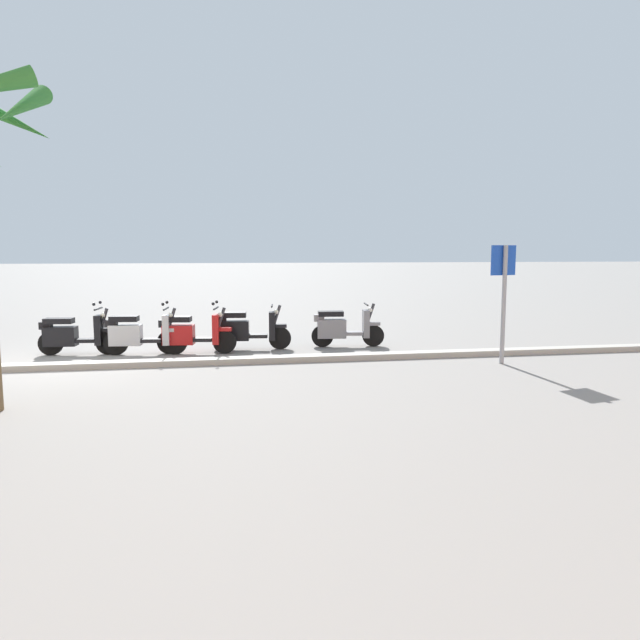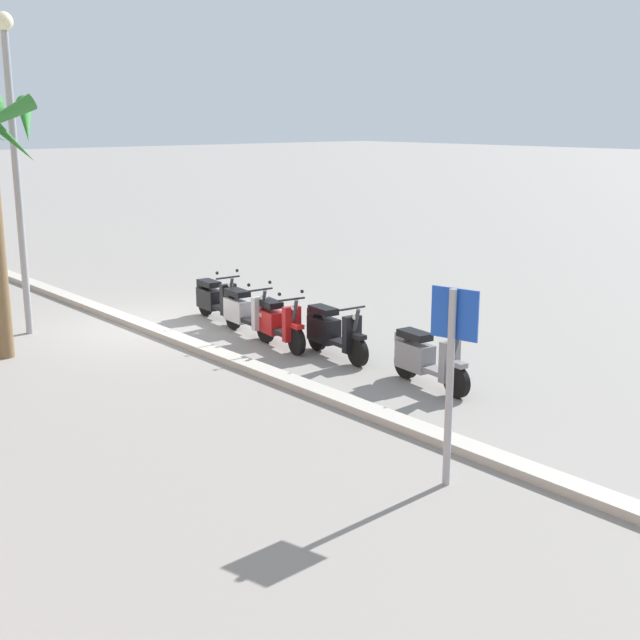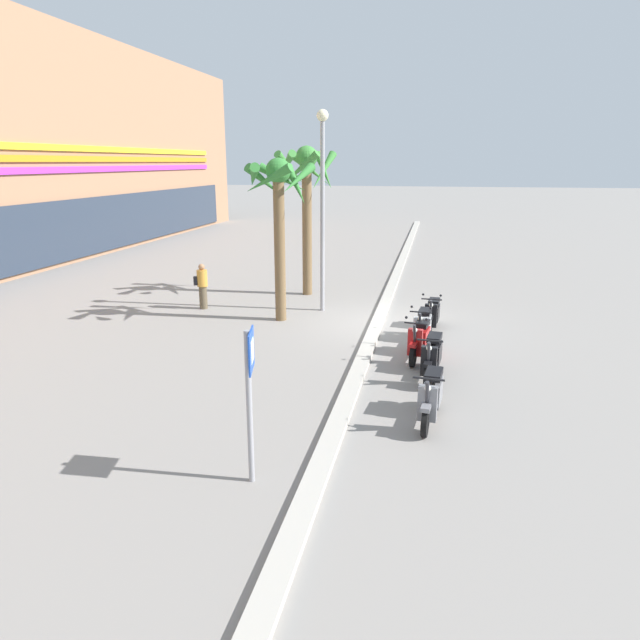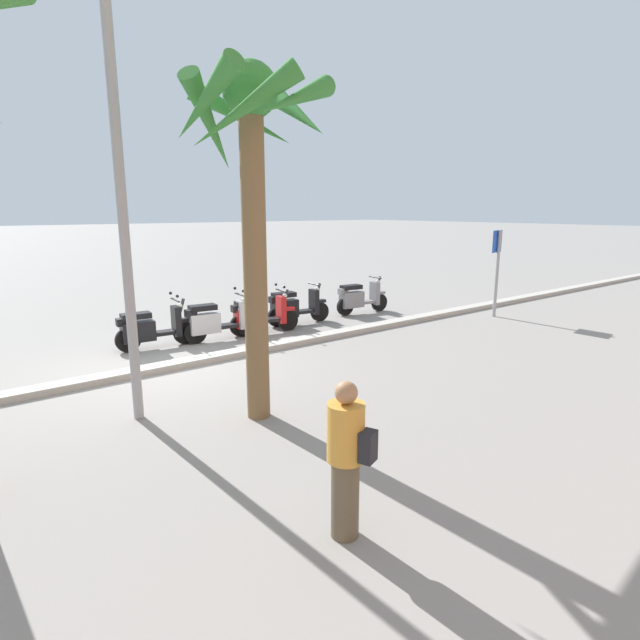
{
  "view_description": "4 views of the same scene",
  "coord_description": "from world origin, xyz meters",
  "px_view_note": "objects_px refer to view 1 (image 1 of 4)",
  "views": [
    {
      "loc": [
        -3.44,
        12.03,
        2.29
      ],
      "look_at": [
        -5.01,
        3.08,
        1.2
      ],
      "focal_mm": 32.5,
      "sensor_mm": 36.0,
      "label": 1
    },
    {
      "loc": [
        -15.19,
        8.41,
        4.3
      ],
      "look_at": [
        -5.67,
        0.29,
        1.25
      ],
      "focal_mm": 46.87,
      "sensor_mm": 36.0,
      "label": 2
    },
    {
      "loc": [
        -16.4,
        -1.35,
        4.71
      ],
      "look_at": [
        -4.45,
        1.12,
        1.28
      ],
      "focal_mm": 31.76,
      "sensor_mm": 36.0,
      "label": 3
    },
    {
      "loc": [
        3.39,
        9.28,
        2.96
      ],
      "look_at": [
        -2.33,
        1.92,
        0.92
      ],
      "focal_mm": 28.48,
      "sensor_mm": 36.0,
      "label": 4
    }
  ],
  "objects_px": {
    "scooter_grey_mid_rear": "(342,328)",
    "scooter_silver_second_in_line": "(138,334)",
    "crossing_sign": "(504,290)",
    "scooter_black_last_in_row": "(73,335)",
    "scooter_red_mid_front": "(190,333)",
    "scooter_black_mid_centre": "(246,330)"
  },
  "relations": [
    {
      "from": "scooter_black_mid_centre",
      "to": "scooter_red_mid_front",
      "type": "relative_size",
      "value": 1.02
    },
    {
      "from": "scooter_red_mid_front",
      "to": "crossing_sign",
      "type": "relative_size",
      "value": 0.73
    },
    {
      "from": "scooter_black_last_in_row",
      "to": "crossing_sign",
      "type": "distance_m",
      "value": 9.27
    },
    {
      "from": "scooter_grey_mid_rear",
      "to": "scooter_red_mid_front",
      "type": "relative_size",
      "value": 0.99
    },
    {
      "from": "scooter_grey_mid_rear",
      "to": "scooter_silver_second_in_line",
      "type": "height_order",
      "value": "scooter_silver_second_in_line"
    },
    {
      "from": "scooter_silver_second_in_line",
      "to": "crossing_sign",
      "type": "height_order",
      "value": "crossing_sign"
    },
    {
      "from": "scooter_silver_second_in_line",
      "to": "scooter_black_mid_centre",
      "type": "bearing_deg",
      "value": -173.31
    },
    {
      "from": "scooter_black_last_in_row",
      "to": "scooter_black_mid_centre",
      "type": "bearing_deg",
      "value": -179.36
    },
    {
      "from": "scooter_red_mid_front",
      "to": "scooter_black_last_in_row",
      "type": "distance_m",
      "value": 2.57
    },
    {
      "from": "crossing_sign",
      "to": "scooter_black_mid_centre",
      "type": "bearing_deg",
      "value": -27.15
    },
    {
      "from": "scooter_grey_mid_rear",
      "to": "scooter_black_mid_centre",
      "type": "bearing_deg",
      "value": 0.36
    },
    {
      "from": "crossing_sign",
      "to": "scooter_silver_second_in_line",
      "type": "bearing_deg",
      "value": -17.32
    },
    {
      "from": "scooter_black_last_in_row",
      "to": "scooter_silver_second_in_line",
      "type": "bearing_deg",
      "value": 170.62
    },
    {
      "from": "scooter_silver_second_in_line",
      "to": "scooter_black_last_in_row",
      "type": "height_order",
      "value": "same"
    },
    {
      "from": "scooter_black_last_in_row",
      "to": "crossing_sign",
      "type": "height_order",
      "value": "crossing_sign"
    },
    {
      "from": "scooter_grey_mid_rear",
      "to": "scooter_black_mid_centre",
      "type": "xyz_separation_m",
      "value": [
        2.29,
        0.01,
        0.01
      ]
    },
    {
      "from": "crossing_sign",
      "to": "scooter_black_last_in_row",
      "type": "bearing_deg",
      "value": -16.08
    },
    {
      "from": "scooter_silver_second_in_line",
      "to": "scooter_black_last_in_row",
      "type": "relative_size",
      "value": 1.03
    },
    {
      "from": "scooter_black_mid_centre",
      "to": "scooter_red_mid_front",
      "type": "bearing_deg",
      "value": 14.62
    },
    {
      "from": "scooter_black_mid_centre",
      "to": "crossing_sign",
      "type": "height_order",
      "value": "crossing_sign"
    },
    {
      "from": "scooter_black_mid_centre",
      "to": "scooter_black_last_in_row",
      "type": "relative_size",
      "value": 1.03
    },
    {
      "from": "scooter_grey_mid_rear",
      "to": "scooter_silver_second_in_line",
      "type": "relative_size",
      "value": 0.96
    }
  ]
}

